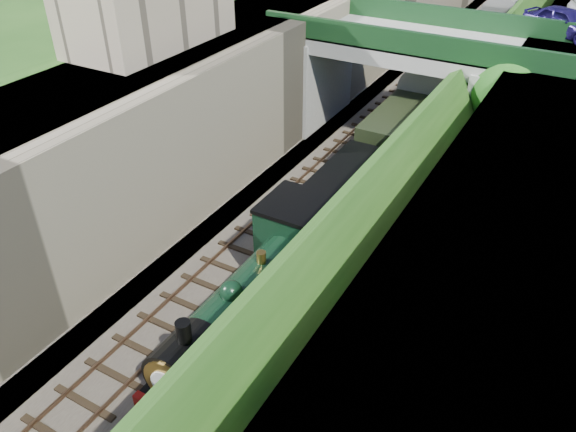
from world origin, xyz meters
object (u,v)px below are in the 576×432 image
object	(u,v)px
tender	(348,203)
tree	(510,97)
car_blue	(565,22)
locomotive	(260,296)
road_bridge	(424,77)

from	to	relation	value
tender	tree	bearing A→B (deg)	60.22
tender	car_blue	bearing A→B (deg)	67.64
tree	car_blue	distance (m)	6.49
locomotive	tender	size ratio (longest dim) A/B	1.70
road_bridge	car_blue	distance (m)	7.70
road_bridge	locomotive	xyz separation A→B (m)	(0.26, -17.84, -2.18)
tree	tender	world-z (taller)	tree
road_bridge	tree	size ratio (longest dim) A/B	2.42
locomotive	tender	distance (m)	7.37
locomotive	tree	bearing A→B (deg)	73.19
road_bridge	tree	xyz separation A→B (m)	(4.97, -2.24, 0.57)
locomotive	tender	bearing A→B (deg)	90.00
car_blue	tender	xyz separation A→B (m)	(-5.83, -14.18, -5.39)
car_blue	locomotive	size ratio (longest dim) A/B	0.44
road_bridge	locomotive	world-z (taller)	road_bridge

